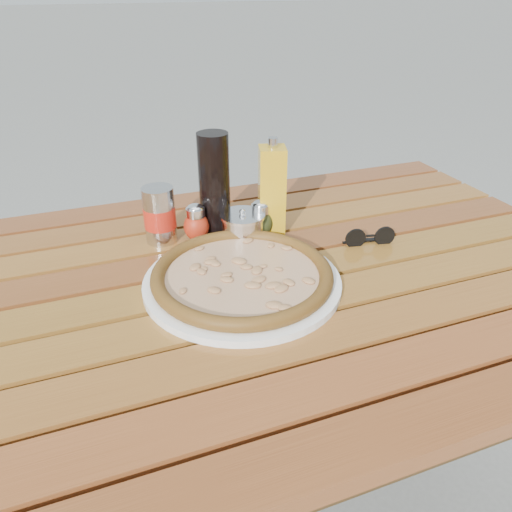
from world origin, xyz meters
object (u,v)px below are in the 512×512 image
object	(u,v)px
oregano_shaker	(261,219)
olive_oil_cruet	(272,190)
sunglasses	(369,238)
plate	(242,282)
pepper_shaker	(196,223)
pizza	(242,275)
parmesan_tin	(243,226)
dark_bottle	(214,184)
table	(260,307)
soda_can	(160,215)

from	to	relation	value
oregano_shaker	olive_oil_cruet	xyz separation A→B (m)	(0.03, 0.01, 0.06)
sunglasses	olive_oil_cruet	bearing A→B (deg)	152.63
plate	sunglasses	distance (m)	0.31
pepper_shaker	olive_oil_cruet	size ratio (longest dim) A/B	0.39
pizza	pepper_shaker	world-z (taller)	pepper_shaker
pepper_shaker	sunglasses	size ratio (longest dim) A/B	0.74
olive_oil_cruet	parmesan_tin	xyz separation A→B (m)	(-0.07, -0.02, -0.07)
dark_bottle	parmesan_tin	bearing A→B (deg)	-54.76
pizza	sunglasses	distance (m)	0.31
olive_oil_cruet	plate	bearing A→B (deg)	-125.58
pizza	oregano_shaker	xyz separation A→B (m)	(0.11, 0.18, 0.02)
oregano_shaker	olive_oil_cruet	distance (m)	0.07
olive_oil_cruet	pepper_shaker	bearing A→B (deg)	173.07
parmesan_tin	sunglasses	world-z (taller)	parmesan_tin
table	sunglasses	size ratio (longest dim) A/B	12.58
oregano_shaker	pizza	bearing A→B (deg)	-120.59
oregano_shaker	table	bearing A→B (deg)	-111.84
pepper_shaker	dark_bottle	bearing A→B (deg)	23.87
soda_can	olive_oil_cruet	world-z (taller)	olive_oil_cruet
plate	oregano_shaker	size ratio (longest dim) A/B	4.39
oregano_shaker	olive_oil_cruet	world-z (taller)	olive_oil_cruet
pizza	sunglasses	world-z (taller)	sunglasses
table	oregano_shaker	size ratio (longest dim) A/B	17.07
oregano_shaker	olive_oil_cruet	bearing A→B (deg)	19.51
table	parmesan_tin	world-z (taller)	parmesan_tin
dark_bottle	parmesan_tin	size ratio (longest dim) A/B	1.87
pepper_shaker	table	bearing A→B (deg)	-68.64
plate	pepper_shaker	xyz separation A→B (m)	(-0.03, 0.21, 0.03)
table	oregano_shaker	distance (m)	0.20
olive_oil_cruet	soda_can	bearing A→B (deg)	170.36
pepper_shaker	oregano_shaker	distance (m)	0.14
oregano_shaker	plate	bearing A→B (deg)	-120.59
pizza	pepper_shaker	xyz separation A→B (m)	(-0.03, 0.21, 0.02)
dark_bottle	table	bearing A→B (deg)	-83.76
parmesan_tin	sunglasses	xyz separation A→B (m)	(0.24, -0.12, -0.01)
oregano_shaker	sunglasses	world-z (taller)	oregano_shaker
pizza	soda_can	world-z (taller)	soda_can
plate	soda_can	bearing A→B (deg)	113.83
pizza	plate	bearing A→B (deg)	-45.00
pizza	dark_bottle	world-z (taller)	dark_bottle
parmesan_tin	sunglasses	distance (m)	0.27
soda_can	olive_oil_cruet	size ratio (longest dim) A/B	0.57
pepper_shaker	soda_can	xyz separation A→B (m)	(-0.07, 0.02, 0.02)
pizza	soda_can	size ratio (longest dim) A/B	2.77
soda_can	parmesan_tin	world-z (taller)	soda_can
oregano_shaker	dark_bottle	size ratio (longest dim) A/B	0.37
table	parmesan_tin	distance (m)	0.18
olive_oil_cruet	sunglasses	distance (m)	0.23
pepper_shaker	olive_oil_cruet	world-z (taller)	olive_oil_cruet
parmesan_tin	dark_bottle	bearing A→B (deg)	125.24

